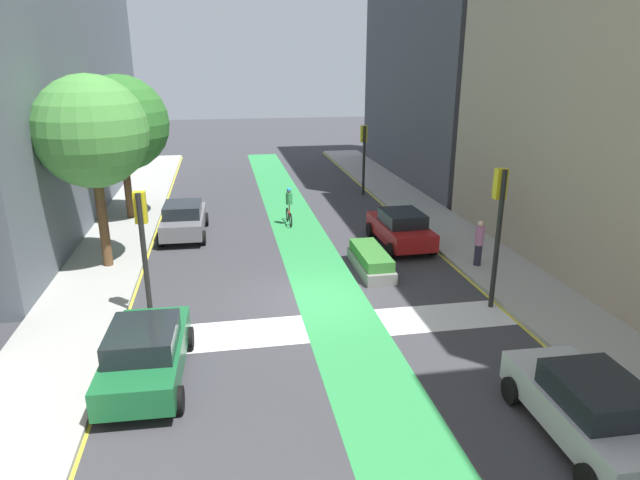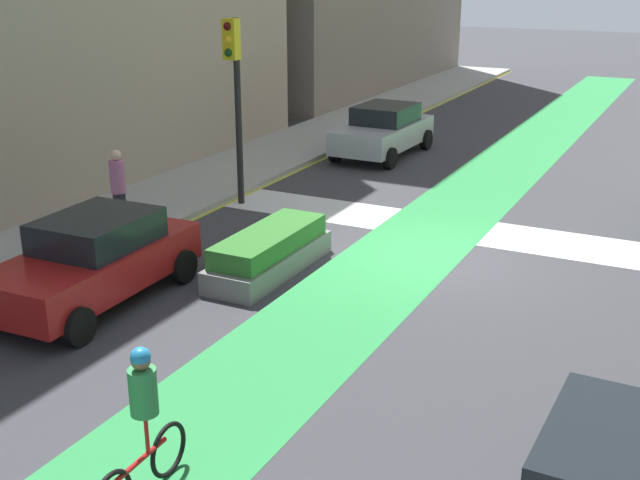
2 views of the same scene
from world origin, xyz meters
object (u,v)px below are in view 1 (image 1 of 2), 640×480
car_green_left_near (146,353)px  car_red_right_far (401,228)px  traffic_signal_near_left (142,232)px  street_tree_near (91,132)px  street_tree_far (121,124)px  car_silver_right_near (590,408)px  traffic_signal_near_right (499,212)px  median_planter (371,261)px  traffic_signal_far_right (364,147)px  car_grey_left_far (184,219)px  pedestrian_sidewalk_right_a (479,242)px  cyclist_in_lane (289,205)px

car_green_left_near → car_red_right_far: size_ratio=1.00×
traffic_signal_near_left → street_tree_near: (-2.10, 4.76, 2.39)m
street_tree_far → car_silver_right_near: bearing=-58.2°
traffic_signal_near_right → car_red_right_far: traffic_signal_near_right is taller
car_green_left_near → median_planter: bearing=40.1°
street_tree_near → car_red_right_far: bearing=3.0°
street_tree_near → median_planter: bearing=-11.5°
median_planter → car_silver_right_near: bearing=-79.7°
car_green_left_near → median_planter: size_ratio=1.30×
traffic_signal_near_left → traffic_signal_far_right: size_ratio=1.00×
car_grey_left_far → car_red_right_far: 9.81m
pedestrian_sidewalk_right_a → street_tree_near: street_tree_near is taller
car_red_right_far → pedestrian_sidewalk_right_a: bearing=-56.8°
car_grey_left_far → median_planter: bearing=-38.4°
traffic_signal_far_right → pedestrian_sidewalk_right_a: size_ratio=2.28×
traffic_signal_near_right → cyclist_in_lane: bearing=117.0°
car_red_right_far → cyclist_in_lane: (-4.34, 4.09, 0.17)m
traffic_signal_near_left → cyclist_in_lane: size_ratio=2.19×
car_grey_left_far → street_tree_near: size_ratio=0.59×
traffic_signal_near_left → street_tree_far: size_ratio=0.58×
car_silver_right_near → median_planter: size_ratio=1.29×
traffic_signal_near_right → pedestrian_sidewalk_right_a: bearing=71.2°
pedestrian_sidewalk_right_a → street_tree_near: (-14.07, 2.54, 4.17)m
car_green_left_near → street_tree_near: street_tree_near is taller
traffic_signal_near_left → car_grey_left_far: (0.58, 8.49, -2.05)m
traffic_signal_far_right → car_silver_right_near: size_ratio=0.96×
car_green_left_near → car_grey_left_far: size_ratio=1.00×
street_tree_far → street_tree_near: bearing=-89.0°
traffic_signal_far_right → car_silver_right_near: (-0.96, -22.55, -2.06)m
traffic_signal_far_right → car_grey_left_far: traffic_signal_far_right is taller
street_tree_near → cyclist_in_lane: bearing=31.6°
traffic_signal_near_right → car_silver_right_near: traffic_signal_near_right is taller
car_green_left_near → car_grey_left_far: (0.27, 12.09, 0.00)m
traffic_signal_far_right → median_planter: 12.77m
traffic_signal_near_left → pedestrian_sidewalk_right_a: 12.30m
car_silver_right_near → median_planter: bearing=100.3°
car_red_right_far → street_tree_far: 14.22m
traffic_signal_near_right → median_planter: size_ratio=1.38×
median_planter → traffic_signal_far_right: bearing=76.9°
pedestrian_sidewalk_right_a → median_planter: (-4.12, 0.51, -0.66)m
traffic_signal_near_left → pedestrian_sidewalk_right_a: size_ratio=2.27×
car_grey_left_far → median_planter: 9.27m
traffic_signal_far_right → car_green_left_near: (-10.37, -18.54, -2.06)m
car_grey_left_far → traffic_signal_near_right: bearing=-42.5°
car_green_left_near → cyclist_in_lane: (5.24, 13.08, 0.17)m
traffic_signal_near_right → car_silver_right_near: bearing=-99.9°
cyclist_in_lane → street_tree_far: (-7.78, 2.20, 3.83)m
street_tree_near → car_green_left_near: bearing=-73.9°
car_grey_left_far → car_silver_right_near: size_ratio=1.00×
car_grey_left_far → cyclist_in_lane: bearing=11.2°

